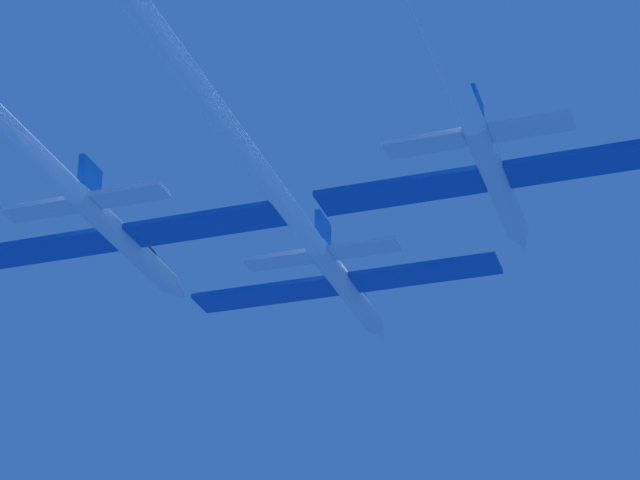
# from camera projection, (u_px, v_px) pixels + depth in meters

# --- Properties ---
(jet_lead) EXTENTS (19.67, 65.41, 3.26)m
(jet_lead) POSITION_uv_depth(u_px,v_px,m) (235.00, 138.00, 63.43)
(jet_lead) COLOR silver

